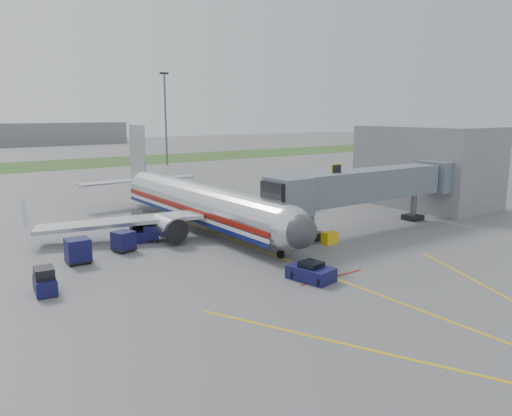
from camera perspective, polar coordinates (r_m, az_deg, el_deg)
ground at (r=39.52m, az=4.65°, el=-6.38°), size 400.00×400.00×0.00m
grass_strip at (r=121.78m, az=-23.94°, el=4.42°), size 300.00×25.00×0.01m
apron_markings at (r=34.52m, az=12.71°, el=-9.21°), size 21.52×50.00×0.01m
airliner at (r=51.14m, az=-6.40°, el=0.60°), size 32.10×35.67×10.25m
jet_bridge at (r=50.85m, az=12.18°, el=2.45°), size 25.30×4.00×6.90m
terminal at (r=67.19m, az=18.93°, el=4.55°), size 10.00×16.00×10.00m
light_mast_right at (r=114.93m, az=-10.30°, el=10.23°), size 2.00×0.44×20.40m
pushback_tug at (r=35.82m, az=6.30°, el=-7.32°), size 2.55×3.51×1.33m
baggage_tug at (r=35.88m, az=-23.00°, el=-7.76°), size 1.55×2.60×1.73m
baggage_cart_a at (r=44.15m, az=-14.91°, el=-3.68°), size 2.00×2.00×1.75m
baggage_cart_b at (r=47.04m, az=-11.93°, el=-2.81°), size 1.81×1.81×1.51m
baggage_cart_c at (r=41.80m, az=-19.69°, el=-4.61°), size 1.91×1.91×1.97m
belt_loader at (r=48.21m, az=-13.34°, el=-2.76°), size 2.92×4.97×2.36m
ground_power_cart at (r=45.71m, az=8.41°, el=-3.40°), size 1.35×0.90×1.08m
ramp_worker at (r=50.78m, az=-10.65°, el=-1.68°), size 0.72×0.70×1.66m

